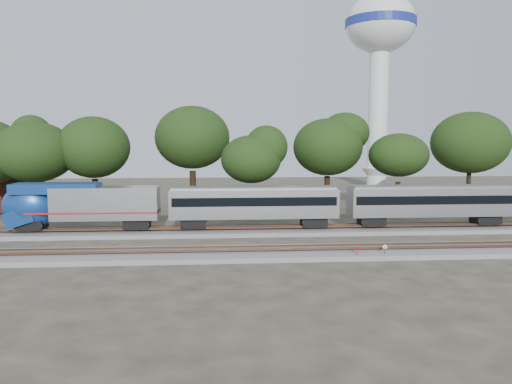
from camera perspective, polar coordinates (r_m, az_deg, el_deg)
ground at (r=44.81m, az=0.86°, el=-6.11°), size 160.00×160.00×0.00m
track_far at (r=50.63m, az=0.26°, el=-4.46°), size 160.00×5.00×0.73m
track_near at (r=40.88m, az=1.36°, el=-7.00°), size 160.00×5.00×0.73m
switch_stand_red at (r=40.22m, az=11.49°, el=-6.68°), size 0.32×0.11×1.03m
switch_stand_white at (r=41.00m, az=14.52°, el=-6.41°), size 0.36×0.07×1.13m
switch_lever at (r=41.06m, az=11.20°, el=-7.14°), size 0.56×0.43×0.30m
water_tower at (r=103.08m, az=13.97°, el=16.03°), size 13.47×13.47×37.30m
brick_building at (r=75.50m, az=-27.03°, el=0.09°), size 11.57×9.30×4.92m
tree_1 at (r=65.51m, az=-23.97°, el=4.17°), size 8.03×8.03×11.33m
tree_2 at (r=64.60m, az=-18.04°, el=4.86°), size 8.59×8.59×12.11m
tree_3 at (r=67.39m, az=-7.30°, el=6.18°), size 9.83×9.83×13.86m
tree_4 at (r=59.46m, az=-0.56°, el=3.73°), size 7.18×7.18×10.12m
tree_5 at (r=67.37m, az=8.19°, el=5.09°), size 8.54×8.54×12.04m
tree_6 at (r=66.07m, az=16.01°, el=4.06°), size 7.56×7.56×10.66m
tree_7 at (r=77.03m, az=23.30°, el=5.19°), size 9.11×9.11×12.85m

